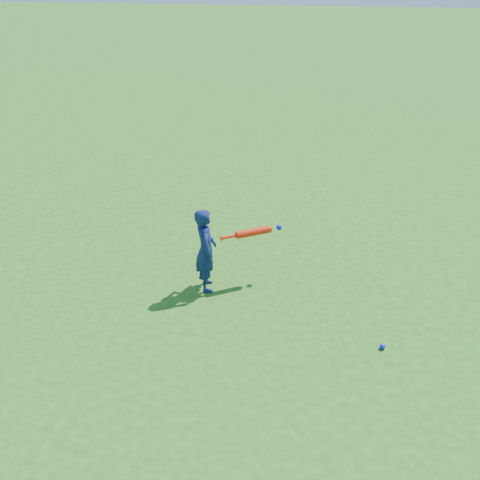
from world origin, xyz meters
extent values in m
plane|color=#205F16|center=(0.00, 0.00, 0.00)|extent=(80.00, 80.00, 0.00)
imported|color=#101C4A|center=(-0.37, -0.51, 0.60)|extent=(0.40, 0.50, 1.21)
sphere|color=#0D1AE0|center=(1.95, -1.52, 0.03)|extent=(0.07, 0.07, 0.07)
cylinder|color=red|center=(-0.16, -0.46, 0.77)|extent=(0.05, 0.07, 0.07)
cylinder|color=red|center=(-0.07, -0.40, 0.77)|extent=(0.22, 0.15, 0.04)
cylinder|color=red|center=(0.23, -0.23, 0.77)|extent=(0.47, 0.33, 0.10)
sphere|color=red|center=(0.44, -0.11, 0.77)|extent=(0.10, 0.10, 0.10)
sphere|color=#0B1BC3|center=(0.58, -0.03, 0.77)|extent=(0.08, 0.08, 0.08)
camera|label=1|loc=(0.93, -6.65, 4.22)|focal=40.00mm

